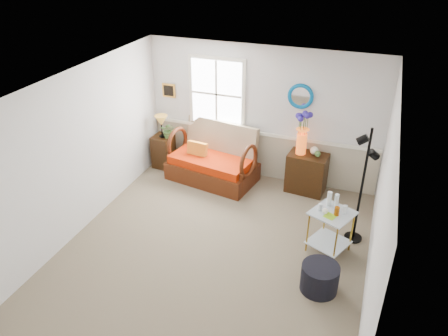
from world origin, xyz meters
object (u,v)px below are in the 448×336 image
(loveseat, at_px, (212,155))
(side_table, at_px, (330,232))
(lamp_stand, at_px, (163,151))
(ottoman, at_px, (320,278))
(floor_lamp, at_px, (362,187))
(cabinet, at_px, (307,173))

(loveseat, height_order, side_table, loveseat)
(lamp_stand, xyz_separation_m, ottoman, (3.62, -2.46, -0.14))
(floor_lamp, bearing_deg, lamp_stand, 158.07)
(lamp_stand, bearing_deg, cabinet, 0.92)
(cabinet, relative_size, floor_lamp, 0.39)
(cabinet, bearing_deg, side_table, -62.62)
(loveseat, xyz_separation_m, lamp_stand, (-1.15, 0.16, -0.20))
(cabinet, distance_m, floor_lamp, 1.67)
(lamp_stand, height_order, floor_lamp, floor_lamp)
(side_table, height_order, floor_lamp, floor_lamp)
(loveseat, bearing_deg, cabinet, 16.11)
(ottoman, bearing_deg, lamp_stand, 145.79)
(lamp_stand, distance_m, ottoman, 4.38)
(lamp_stand, bearing_deg, side_table, -23.71)
(cabinet, bearing_deg, ottoman, -69.77)
(side_table, bearing_deg, cabinet, 112.06)
(lamp_stand, bearing_deg, floor_lamp, -16.14)
(ottoman, bearing_deg, side_table, 90.34)
(lamp_stand, height_order, ottoman, lamp_stand)
(loveseat, relative_size, ottoman, 3.21)
(loveseat, bearing_deg, side_table, -20.48)
(loveseat, height_order, floor_lamp, floor_lamp)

